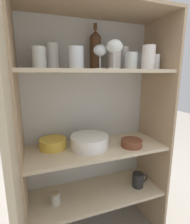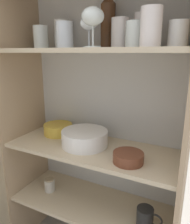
# 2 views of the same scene
# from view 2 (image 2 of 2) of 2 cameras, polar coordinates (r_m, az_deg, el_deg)

# --- Properties ---
(cupboard_back_panel) EXTENTS (0.92, 0.02, 1.51)m
(cupboard_back_panel) POSITION_cam_2_polar(r_m,az_deg,el_deg) (1.28, 2.91, -3.63)
(cupboard_back_panel) COLOR silver
(cupboard_back_panel) RESTS_ON ground_plane
(cupboard_side_left) EXTENTS (0.02, 0.38, 1.51)m
(cupboard_side_left) POSITION_cam_2_polar(r_m,az_deg,el_deg) (1.38, -17.70, -2.93)
(cupboard_side_left) COLOR tan
(cupboard_side_left) RESTS_ON ground_plane
(cupboard_side_right) EXTENTS (0.02, 0.38, 1.51)m
(cupboard_side_right) POSITION_cam_2_polar(r_m,az_deg,el_deg) (1.01, 22.66, -10.04)
(cupboard_side_right) COLOR tan
(cupboard_side_right) RESTS_ON ground_plane
(shelf_board_lower) EXTENTS (0.88, 0.35, 0.02)m
(shelf_board_lower) POSITION_cam_2_polar(r_m,az_deg,el_deg) (1.33, -0.79, -22.86)
(shelf_board_lower) COLOR beige
(shelf_board_middle) EXTENTS (0.88, 0.35, 0.02)m
(shelf_board_middle) POSITION_cam_2_polar(r_m,az_deg,el_deg) (1.15, -0.85, -9.56)
(shelf_board_middle) COLOR beige
(shelf_board_upper) EXTENTS (0.88, 0.35, 0.02)m
(shelf_board_upper) POSITION_cam_2_polar(r_m,az_deg,el_deg) (1.04, -0.96, 15.77)
(shelf_board_upper) COLOR beige
(tumbler_glass_0) EXTENTS (0.06, 0.06, 0.11)m
(tumbler_glass_0) POSITION_cam_2_polar(r_m,az_deg,el_deg) (1.04, 20.97, 18.38)
(tumbler_glass_0) COLOR white
(tumbler_glass_0) RESTS_ON shelf_board_upper
(tumbler_glass_1) EXTENTS (0.08, 0.08, 0.12)m
(tumbler_glass_1) POSITION_cam_2_polar(r_m,az_deg,el_deg) (1.25, -13.93, 18.39)
(tumbler_glass_1) COLOR white
(tumbler_glass_1) RESTS_ON shelf_board_upper
(tumbler_glass_2) EXTENTS (0.07, 0.07, 0.09)m
(tumbler_glass_2) POSITION_cam_2_polar(r_m,az_deg,el_deg) (0.89, 20.88, 18.54)
(tumbler_glass_2) COLOR white
(tumbler_glass_2) RESTS_ON shelf_board_upper
(tumbler_glass_3) EXTENTS (0.08, 0.08, 0.14)m
(tumbler_glass_3) POSITION_cam_2_polar(r_m,az_deg,el_deg) (0.85, 14.41, 20.67)
(tumbler_glass_3) COLOR silver
(tumbler_glass_3) RESTS_ON shelf_board_upper
(tumbler_glass_4) EXTENTS (0.08, 0.08, 0.15)m
(tumbler_glass_4) POSITION_cam_2_polar(r_m,az_deg,el_deg) (1.26, -8.74, 19.36)
(tumbler_glass_4) COLOR white
(tumbler_glass_4) RESTS_ON shelf_board_upper
(tumbler_glass_5) EXTENTS (0.07, 0.07, 0.14)m
(tumbler_glass_5) POSITION_cam_2_polar(r_m,az_deg,el_deg) (1.02, 12.04, 20.06)
(tumbler_glass_5) COLOR silver
(tumbler_glass_5) RESTS_ON shelf_board_upper
(tumbler_glass_6) EXTENTS (0.08, 0.08, 0.12)m
(tumbler_glass_6) POSITION_cam_2_polar(r_m,az_deg,el_deg) (1.09, -7.88, 19.26)
(tumbler_glass_6) COLOR white
(tumbler_glass_6) RESTS_ON shelf_board_upper
(tumbler_glass_7) EXTENTS (0.08, 0.08, 0.10)m
(tumbler_glass_7) POSITION_cam_2_polar(r_m,az_deg,el_deg) (0.93, 10.51, 19.29)
(tumbler_glass_7) COLOR white
(tumbler_glass_7) RESTS_ON shelf_board_upper
(tumbler_glass_8) EXTENTS (0.08, 0.08, 0.12)m
(tumbler_glass_8) POSITION_cam_2_polar(r_m,az_deg,el_deg) (1.01, 6.58, 19.78)
(tumbler_glass_8) COLOR silver
(tumbler_glass_8) RESTS_ON shelf_board_upper
(wine_glass_0) EXTENTS (0.09, 0.09, 0.15)m
(wine_glass_0) POSITION_cam_2_polar(r_m,az_deg,el_deg) (0.93, -0.58, 23.37)
(wine_glass_0) COLOR white
(wine_glass_0) RESTS_ON shelf_board_upper
(wine_glass_1) EXTENTS (0.08, 0.08, 0.13)m
(wine_glass_1) POSITION_cam_2_polar(r_m,az_deg,el_deg) (1.01, -1.60, 21.88)
(wine_glass_1) COLOR white
(wine_glass_1) RESTS_ON shelf_board_upper
(wine_bottle) EXTENTS (0.07, 0.07, 0.28)m
(wine_bottle) POSITION_cam_2_polar(r_m,az_deg,el_deg) (1.14, 3.43, 22.44)
(wine_bottle) COLOR #4C2D19
(wine_bottle) RESTS_ON shelf_board_upper
(plate_stack_white) EXTENTS (0.24, 0.24, 0.08)m
(plate_stack_white) POSITION_cam_2_polar(r_m,az_deg,el_deg) (1.15, -2.71, -6.78)
(plate_stack_white) COLOR white
(plate_stack_white) RESTS_ON shelf_board_middle
(mixing_bowl_large) EXTENTS (0.17, 0.17, 0.06)m
(mixing_bowl_large) POSITION_cam_2_polar(r_m,az_deg,el_deg) (1.33, -9.61, -4.28)
(mixing_bowl_large) COLOR gold
(mixing_bowl_large) RESTS_ON shelf_board_middle
(serving_bowl_small) EXTENTS (0.14, 0.14, 0.05)m
(serving_bowl_small) POSITION_cam_2_polar(r_m,az_deg,el_deg) (1.00, 8.68, -11.52)
(serving_bowl_small) COLOR brown
(serving_bowl_small) RESTS_ON shelf_board_middle
(coffee_mug_primary) EXTENTS (0.12, 0.08, 0.10)m
(coffee_mug_primary) POSITION_cam_2_polar(r_m,az_deg,el_deg) (1.17, 13.02, -25.35)
(coffee_mug_primary) COLOR black
(coffee_mug_primary) RESTS_ON shelf_board_lower
(storage_jar) EXTENTS (0.06, 0.06, 0.08)m
(storage_jar) POSITION_cam_2_polar(r_m,az_deg,el_deg) (1.41, -11.76, -18.12)
(storage_jar) COLOR beige
(storage_jar) RESTS_ON shelf_board_lower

